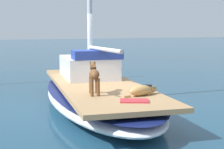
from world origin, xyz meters
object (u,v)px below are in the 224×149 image
Objects in this scene: dog_tan at (142,90)px; deck_winch at (148,90)px; sailboat_main at (97,95)px; deck_towel at (134,101)px; dog_brown at (94,75)px.

dog_tan reaches higher than deck_winch.
deck_winch is (0.19, 0.08, -0.01)m from dog_tan.
sailboat_main is 13.38× the size of deck_towel.
deck_winch reaches higher than sailboat_main.
dog_brown is 1.66× the size of deck_towel.
sailboat_main is 8.08× the size of dog_brown.
deck_towel is (-0.63, -0.59, -0.08)m from deck_winch.
dog_brown is at bearing -112.87° from sailboat_main.
deck_winch is (1.10, -0.44, -0.32)m from dog_brown.
deck_towel is at bearing -130.68° from dog_tan.
dog_tan is at bearing -158.13° from deck_winch.
deck_towel is at bearing -65.32° from dog_brown.
sailboat_main is 35.67× the size of deck_winch.
dog_tan is (0.29, -1.97, 0.43)m from sailboat_main.
deck_towel is (0.47, -1.02, -0.41)m from dog_brown.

